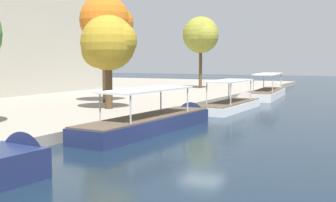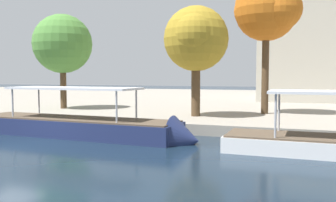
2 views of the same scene
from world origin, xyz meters
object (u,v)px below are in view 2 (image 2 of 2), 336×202
tour_boat_2 (87,131)px  tree_3 (196,40)px  tree_2 (267,10)px  tree_0 (62,42)px

tour_boat_2 → tree_3: 9.76m
tour_boat_2 → tree_2: 15.45m
tree_2 → tree_3: tree_2 is taller
tree_0 → tree_3: tree_0 is taller
tree_2 → tour_boat_2: bearing=-132.1°
tour_boat_2 → tree_2: tree_2 is taller
tour_boat_2 → tree_0: tree_0 is taller
tree_2 → tree_3: bearing=-143.8°
tour_boat_2 → tree_2: (8.92, 9.88, 7.84)m
tree_3 → tree_0: bearing=170.0°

